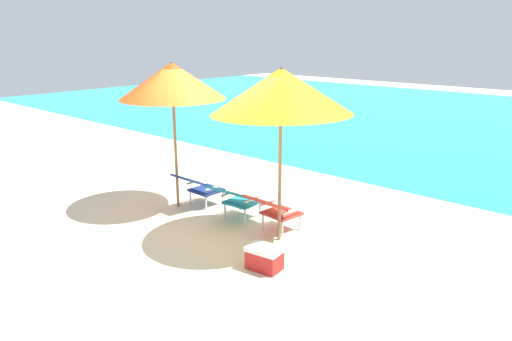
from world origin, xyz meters
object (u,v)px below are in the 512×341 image
object	(u,v)px
beach_umbrella_left	(172,81)
beach_umbrella_right	(281,91)
lounge_chair_left	(199,186)
cooler_box	(264,258)
lounge_chair_right	(274,208)
lounge_chair_center	(236,198)

from	to	relation	value
beach_umbrella_left	beach_umbrella_right	world-z (taller)	beach_umbrella_right
lounge_chair_left	cooler_box	size ratio (longest dim) A/B	1.74
lounge_chair_left	lounge_chair_right	distance (m)	1.77
lounge_chair_left	beach_umbrella_left	size ratio (longest dim) A/B	0.34
lounge_chair_right	lounge_chair_left	bearing A→B (deg)	-179.65
beach_umbrella_left	cooler_box	world-z (taller)	beach_umbrella_left
lounge_chair_right	cooler_box	size ratio (longest dim) A/B	1.81
lounge_chair_left	lounge_chair_right	bearing A→B (deg)	0.35
lounge_chair_center	beach_umbrella_left	size ratio (longest dim) A/B	0.35
lounge_chair_right	cooler_box	world-z (taller)	lounge_chair_right
beach_umbrella_right	lounge_chair_left	bearing A→B (deg)	175.50
lounge_chair_right	cooler_box	xyz separation A→B (m)	(0.71, -1.05, -0.24)
beach_umbrella_left	beach_umbrella_right	size ratio (longest dim) A/B	0.99
lounge_chair_left	beach_umbrella_right	size ratio (longest dim) A/B	0.33
lounge_chair_left	cooler_box	world-z (taller)	lounge_chair_left
cooler_box	beach_umbrella_left	bearing A→B (deg)	164.37
beach_umbrella_right	cooler_box	size ratio (longest dim) A/B	5.20
cooler_box	beach_umbrella_right	bearing A→B (deg)	117.68
lounge_chair_left	lounge_chair_center	world-z (taller)	same
cooler_box	lounge_chair_left	bearing A→B (deg)	157.26
lounge_chair_center	beach_umbrella_right	distance (m)	2.16
lounge_chair_left	lounge_chair_center	distance (m)	0.96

